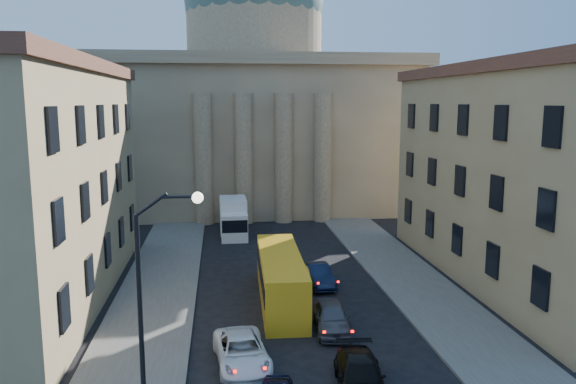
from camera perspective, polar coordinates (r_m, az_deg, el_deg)
name	(u,v)px	position (r m, az deg, el deg)	size (l,w,h in m)	color
sidewalk_left	(150,316)	(33.68, -13.88, -12.18)	(5.00, 60.00, 0.15)	#514F4A
sidewalk_right	(436,304)	(35.79, 14.80, -10.92)	(5.00, 60.00, 0.15)	#514F4A
church	(255,104)	(68.75, -3.34, 8.92)	(68.02, 28.76, 36.60)	#7B654C
building_left	(8,182)	(37.67, -26.52, 0.94)	(11.60, 26.60, 14.70)	tan
building_right	(539,173)	(41.37, 24.18, 1.76)	(11.60, 26.60, 14.70)	tan
street_lamp	(153,284)	(22.40, -13.54, -9.04)	(2.62, 0.44, 8.83)	black
car_left_mid	(242,351)	(27.20, -4.72, -15.85)	(2.31, 5.02, 1.39)	white
car_right_mid	(360,376)	(25.14, 7.36, -18.08)	(1.97, 4.86, 1.41)	black
car_right_far	(331,317)	(30.89, 4.43, -12.58)	(1.78, 4.43, 1.51)	#4A4A4E
car_right_distant	(318,275)	(37.96, 3.07, -8.43)	(1.50, 4.29, 1.41)	black
city_bus	(281,277)	(34.60, -0.75, -8.61)	(2.76, 10.73, 3.01)	gold
box_truck	(233,219)	(51.68, -5.56, -2.71)	(2.46, 6.06, 3.32)	silver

